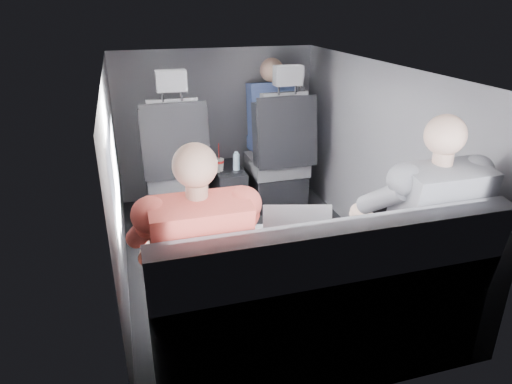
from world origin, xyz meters
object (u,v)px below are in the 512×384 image
object	(u,v)px
center_console	(228,189)
laptop_black	(391,220)
laptop_white	(195,251)
laptop_silver	(290,233)
water_bottle	(236,162)
passenger_front_right	(271,118)
front_seat_left	(176,174)
passenger_rear_left	(197,265)
soda_cup	(219,165)
front_seat_right	(279,164)
passenger_rear_right	(416,230)
rear_bench	(317,314)

from	to	relation	value
center_console	laptop_black	xyz separation A→B (m)	(0.52, -1.70, 0.43)
laptop_white	laptop_silver	size ratio (longest dim) A/B	0.90
laptop_white	laptop_silver	xyz separation A→B (m)	(0.50, 0.04, -0.00)
center_console	water_bottle	world-z (taller)	water_bottle
laptop_black	passenger_front_right	world-z (taller)	passenger_front_right
front_seat_left	passenger_rear_left	xyz separation A→B (m)	(-0.11, -1.81, 0.23)
soda_cup	passenger_rear_left	world-z (taller)	passenger_rear_left
soda_cup	passenger_rear_left	distance (m)	1.84
front_seat_right	soda_cup	size ratio (longest dim) A/B	5.14
water_bottle	passenger_rear_right	size ratio (longest dim) A/B	0.13
laptop_silver	laptop_black	size ratio (longest dim) A/B	0.99
laptop_silver	laptop_black	world-z (taller)	same
soda_cup	passenger_rear_left	bearing A→B (deg)	-105.02
rear_bench	laptop_white	xyz separation A→B (m)	(-0.55, 0.22, 0.32)
front_seat_left	center_console	size ratio (longest dim) A/B	2.64
front_seat_right	water_bottle	bearing A→B (deg)	-172.15
laptop_white	laptop_black	world-z (taller)	same
water_bottle	front_seat_left	bearing A→B (deg)	173.88
passenger_rear_right	rear_bench	bearing A→B (deg)	-170.55
laptop_black	passenger_rear_right	bearing A→B (deg)	-71.72
water_bottle	passenger_rear_left	size ratio (longest dim) A/B	0.13
passenger_rear_right	passenger_front_right	world-z (taller)	passenger_front_right
front_seat_right	passenger_rear_right	xyz separation A→B (m)	(0.12, -1.81, 0.25)
front_seat_right	rear_bench	size ratio (longest dim) A/B	0.79
water_bottle	laptop_black	distance (m)	1.68
laptop_black	passenger_rear_left	world-z (taller)	passenger_rear_left
front_seat_left	laptop_silver	xyz separation A→B (m)	(0.40, -1.64, 0.23)
rear_bench	soda_cup	world-z (taller)	rear_bench
center_console	passenger_rear_right	size ratio (longest dim) A/B	0.38
laptop_black	laptop_white	bearing A→B (deg)	-178.72
laptop_black	passenger_rear_right	xyz separation A→B (m)	(0.05, -0.15, 0.01)
water_bottle	laptop_white	bearing A→B (deg)	-110.49
front_seat_left	center_console	xyz separation A→B (m)	(0.45, 0.04, -0.20)
laptop_silver	front_seat_left	bearing A→B (deg)	103.59
front_seat_right	laptop_silver	world-z (taller)	front_seat_right
rear_bench	passenger_rear_left	distance (m)	0.66
soda_cup	water_bottle	world-z (taller)	soda_cup
water_bottle	laptop_silver	xyz separation A→B (m)	(-0.11, -1.58, 0.16)
soda_cup	laptop_black	size ratio (longest dim) A/B	0.63
front_seat_left	water_bottle	size ratio (longest dim) A/B	7.62
passenger_rear_left	passenger_front_right	size ratio (longest dim) A/B	1.46
passenger_rear_left	passenger_front_right	distance (m)	2.31
front_seat_left	passenger_rear_left	world-z (taller)	front_seat_left
laptop_black	passenger_front_right	size ratio (longest dim) A/B	0.46
center_console	laptop_black	size ratio (longest dim) A/B	1.23
front_seat_left	rear_bench	bearing A→B (deg)	-76.69
soda_cup	front_seat_right	bearing A→B (deg)	3.99
front_seat_left	laptop_white	xyz separation A→B (m)	(-0.10, -1.68, 0.23)
laptop_silver	laptop_white	bearing A→B (deg)	-175.01
front_seat_left	passenger_rear_right	world-z (taller)	passenger_rear_right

